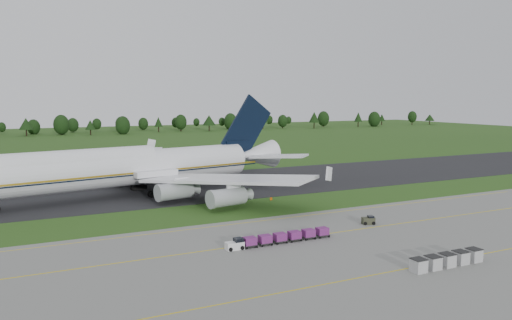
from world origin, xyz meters
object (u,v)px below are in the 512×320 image
baggage_train (278,238)px  utility_cart (368,221)px  edge_markers (243,202)px  aircraft (126,167)px  uld_row (447,260)px

baggage_train → utility_cart: bearing=9.6°
utility_cart → edge_markers: utility_cart is taller
edge_markers → aircraft: bearing=138.3°
utility_cart → aircraft: bearing=126.8°
aircraft → uld_row: (27.66, -64.66, -5.47)m
uld_row → baggage_train: bearing=128.5°
utility_cart → uld_row: size_ratio=0.21×
baggage_train → utility_cart: 19.46m
uld_row → edge_markers: 47.43m
baggage_train → edge_markers: 29.29m
utility_cart → uld_row: bearing=-101.9°
utility_cart → uld_row: (-4.55, -21.63, 0.29)m
baggage_train → utility_cart: (19.19, 3.24, -0.25)m
utility_cart → uld_row: 22.10m
utility_cart → uld_row: uld_row is taller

